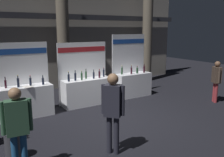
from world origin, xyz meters
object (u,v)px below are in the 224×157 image
(trash_bin, at_px, (13,146))
(exhibitor_booth_2, at_px, (132,82))
(exhibitor_booth_0, at_px, (25,98))
(exhibitor_booth_1, at_px, (87,89))
(visitor_3, at_px, (216,78))
(visitor_0, at_px, (17,124))
(visitor_4, at_px, (113,106))

(trash_bin, bearing_deg, exhibitor_booth_2, 27.55)
(exhibitor_booth_0, distance_m, exhibitor_booth_1, 2.25)
(exhibitor_booth_1, distance_m, exhibitor_booth_2, 2.14)
(exhibitor_booth_2, relative_size, visitor_3, 1.61)
(visitor_0, relative_size, visitor_4, 0.94)
(exhibitor_booth_1, relative_size, visitor_0, 1.32)
(visitor_4, bearing_deg, visitor_0, -138.19)
(exhibitor_booth_0, bearing_deg, exhibitor_booth_1, 3.42)
(trash_bin, relative_size, visitor_0, 0.35)
(exhibitor_booth_2, relative_size, visitor_4, 1.39)
(exhibitor_booth_1, height_order, trash_bin, exhibitor_booth_1)
(exhibitor_booth_0, bearing_deg, visitor_4, -72.62)
(trash_bin, bearing_deg, visitor_4, -25.45)
(exhibitor_booth_1, distance_m, visitor_3, 4.95)
(exhibitor_booth_2, height_order, visitor_4, exhibitor_booth_2)
(exhibitor_booth_1, distance_m, visitor_0, 4.62)
(trash_bin, bearing_deg, visitor_3, 2.42)
(trash_bin, bearing_deg, exhibitor_booth_1, 41.07)
(exhibitor_booth_2, bearing_deg, visitor_4, -131.86)
(exhibitor_booth_0, xyz_separation_m, trash_bin, (-0.86, -2.57, -0.30))
(exhibitor_booth_0, distance_m, visitor_4, 3.71)
(exhibitor_booth_2, bearing_deg, exhibitor_booth_1, -179.20)
(exhibitor_booth_0, xyz_separation_m, visitor_4, (1.10, -3.51, 0.51))
(exhibitor_booth_0, height_order, visitor_0, exhibitor_booth_0)
(visitor_0, bearing_deg, trash_bin, 95.07)
(visitor_0, distance_m, visitor_3, 7.49)
(visitor_0, height_order, visitor_3, visitor_0)
(exhibitor_booth_1, height_order, exhibitor_booth_2, exhibitor_booth_2)
(trash_bin, distance_m, visitor_4, 2.32)
(visitor_0, height_order, visitor_4, visitor_4)
(exhibitor_booth_2, height_order, trash_bin, exhibitor_booth_2)
(exhibitor_booth_0, distance_m, visitor_0, 3.39)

